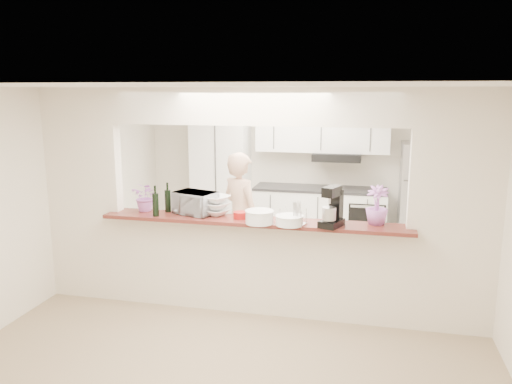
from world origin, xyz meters
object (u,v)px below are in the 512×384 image
(refrigerator, at_px, (425,199))
(stand_mixer, at_px, (332,208))
(toaster_oven, at_px, (195,203))
(person, at_px, (241,218))

(refrigerator, height_order, stand_mixer, refrigerator)
(refrigerator, height_order, toaster_oven, refrigerator)
(stand_mixer, height_order, person, person)
(refrigerator, relative_size, toaster_oven, 3.71)
(toaster_oven, xyz_separation_m, person, (0.31, 0.86, -0.37))
(refrigerator, distance_m, person, 3.00)
(refrigerator, relative_size, person, 1.00)
(refrigerator, distance_m, toaster_oven, 3.80)
(stand_mixer, xyz_separation_m, person, (-1.25, 1.05, -0.43))
(stand_mixer, bearing_deg, toaster_oven, 173.15)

